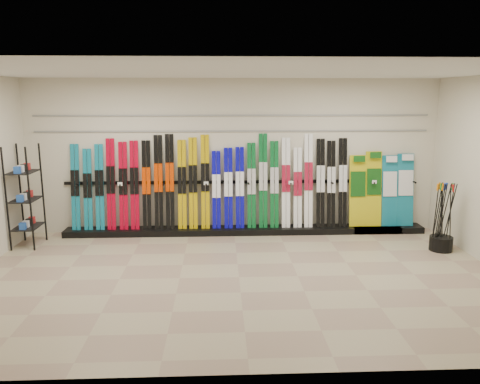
{
  "coord_description": "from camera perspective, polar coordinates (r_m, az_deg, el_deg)",
  "views": [
    {
      "loc": [
        -0.27,
        -6.6,
        2.67
      ],
      "look_at": [
        0.06,
        1.0,
        1.1
      ],
      "focal_mm": 35.0,
      "sensor_mm": 36.0,
      "label": 1
    }
  ],
  "objects": [
    {
      "name": "back_wall",
      "position": [
        9.18,
        -0.78,
        4.34
      ],
      "size": [
        8.0,
        0.0,
        8.0
      ],
      "primitive_type": "plane",
      "rotation": [
        1.57,
        0.0,
        0.0
      ],
      "color": "beige",
      "rests_on": "floor"
    },
    {
      "name": "ceiling",
      "position": [
        6.62,
        -0.13,
        14.51
      ],
      "size": [
        8.0,
        8.0,
        0.0
      ],
      "primitive_type": "plane",
      "rotation": [
        3.14,
        0.0,
        0.0
      ],
      "color": "silver",
      "rests_on": "back_wall"
    },
    {
      "name": "snowboards",
      "position": [
        9.69,
        16.86,
        0.22
      ],
      "size": [
        1.29,
        0.23,
        1.48
      ],
      "color": "gold",
      "rests_on": "ski_rack_base"
    },
    {
      "name": "pole_bin",
      "position": [
        8.98,
        23.29,
        -5.78
      ],
      "size": [
        0.39,
        0.39,
        0.25
      ],
      "primitive_type": "cylinder",
      "color": "black",
      "rests_on": "floor"
    },
    {
      "name": "slatwall_rail_1",
      "position": [
        9.1,
        -0.79,
        9.33
      ],
      "size": [
        7.6,
        0.02,
        0.03
      ],
      "primitive_type": "cube",
      "color": "gray",
      "rests_on": "back_wall"
    },
    {
      "name": "accessory_rack",
      "position": [
        9.17,
        -24.72,
        -0.46
      ],
      "size": [
        0.4,
        0.6,
        1.83
      ],
      "primitive_type": "cube",
      "color": "black",
      "rests_on": "floor"
    },
    {
      "name": "floor",
      "position": [
        7.13,
        -0.12,
        -10.34
      ],
      "size": [
        8.0,
        8.0,
        0.0
      ],
      "primitive_type": "plane",
      "color": "gray",
      "rests_on": "ground"
    },
    {
      "name": "skis",
      "position": [
        9.12,
        -3.52,
        0.89
      ],
      "size": [
        5.38,
        0.28,
        1.83
      ],
      "color": "#10728C",
      "rests_on": "ski_rack_base"
    },
    {
      "name": "ski_rack_base",
      "position": [
        9.27,
        0.68,
        -4.69
      ],
      "size": [
        8.0,
        0.4,
        0.12
      ],
      "primitive_type": "cube",
      "color": "black",
      "rests_on": "floor"
    },
    {
      "name": "ski_poles",
      "position": [
        8.86,
        23.46,
        -2.77
      ],
      "size": [
        0.37,
        0.27,
        1.18
      ],
      "color": "black",
      "rests_on": "pole_bin"
    },
    {
      "name": "slatwall_rail_0",
      "position": [
        9.11,
        -0.78,
        7.44
      ],
      "size": [
        7.6,
        0.02,
        0.03
      ],
      "primitive_type": "cube",
      "color": "gray",
      "rests_on": "back_wall"
    }
  ]
}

